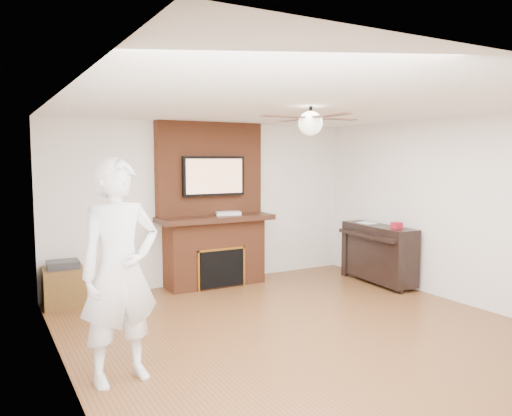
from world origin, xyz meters
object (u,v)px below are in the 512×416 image
person (120,271)px  piano (378,252)px  fireplace (213,221)px  side_table (64,285)px

person → piano: (4.38, 1.51, -0.49)m
fireplace → piano: bearing=-27.5°
fireplace → side_table: size_ratio=4.15×
side_table → piano: piano is taller
person → piano: 4.66m
person → side_table: bearing=82.6°
person → side_table: 2.73m
fireplace → side_table: fireplace is taller
piano → side_table: bearing=170.0°
fireplace → side_table: bearing=-178.3°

